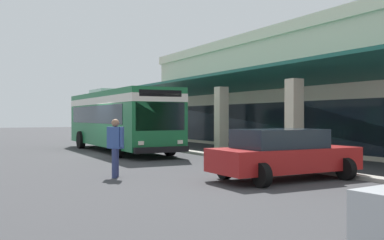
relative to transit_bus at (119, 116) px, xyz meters
name	(u,v)px	position (x,y,z in m)	size (l,w,h in m)	color
ground	(240,149)	(1.71, 6.58, -1.85)	(120.00, 120.00, 0.00)	#38383A
curb_strip	(192,152)	(2.98, 2.82, -1.79)	(33.74, 0.50, 0.12)	#9E998E
plaza_building	(333,91)	(2.98, 12.44, 1.52)	(28.42, 13.47, 6.74)	beige
transit_bus	(119,116)	(0.00, 0.00, 0.00)	(11.23, 2.91, 3.34)	#196638
parked_sedan_red	(283,154)	(12.55, 0.71, -1.10)	(2.46, 4.41, 1.47)	maroon
pedestrian	(115,144)	(9.76, -3.44, -0.85)	(0.68, 0.43, 1.76)	navy
potted_palm	(142,134)	(-6.82, 4.02, -1.26)	(1.70, 1.92, 2.36)	brown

